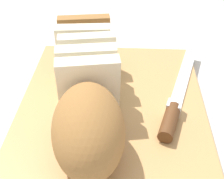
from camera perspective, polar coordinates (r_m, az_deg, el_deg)
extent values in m
plane|color=beige|center=(0.52, 0.00, -4.53)|extent=(3.00, 3.00, 0.00)
cube|color=tan|center=(0.51, 0.00, -3.63)|extent=(0.37, 0.30, 0.02)
ellipsoid|color=#996633|center=(0.39, -4.34, -7.28)|extent=(0.16, 0.11, 0.10)
cube|color=beige|center=(0.46, -4.27, 0.28)|extent=(0.04, 0.09, 0.10)
cube|color=beige|center=(0.48, -4.54, 2.65)|extent=(0.04, 0.09, 0.10)
cube|color=beige|center=(0.51, -4.42, 4.79)|extent=(0.04, 0.09, 0.10)
cube|color=beige|center=(0.54, -5.14, 6.67)|extent=(0.03, 0.09, 0.10)
cube|color=#996633|center=(0.57, -4.96, 8.40)|extent=(0.04, 0.09, 0.10)
cube|color=silver|center=(0.58, 13.07, 2.48)|extent=(0.21, 0.07, 0.00)
cylinder|color=#593319|center=(0.47, 10.53, -5.83)|extent=(0.07, 0.04, 0.02)
cube|color=silver|center=(0.49, 11.29, -3.31)|extent=(0.03, 0.03, 0.02)
sphere|color=#A8753D|center=(0.51, -4.02, -1.69)|extent=(0.00, 0.00, 0.00)
sphere|color=#A8753D|center=(0.43, -1.50, -10.64)|extent=(0.01, 0.01, 0.01)
sphere|color=#A8753D|center=(0.47, 1.65, -5.66)|extent=(0.00, 0.00, 0.00)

